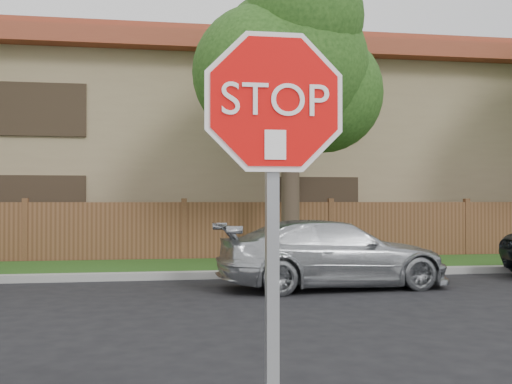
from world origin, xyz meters
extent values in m
cube|color=gray|center=(0.00, 8.15, 0.07)|extent=(70.00, 0.30, 0.15)
cube|color=#1E4714|center=(0.00, 9.80, 0.06)|extent=(70.00, 3.00, 0.12)
cube|color=brown|center=(0.00, 11.40, 0.80)|extent=(70.00, 0.12, 1.60)
cube|color=#98825E|center=(0.00, 17.00, 3.00)|extent=(34.00, 8.00, 6.00)
cube|color=brown|center=(0.00, 17.00, 6.25)|extent=(35.20, 9.20, 0.50)
cube|color=brown|center=(0.00, 17.00, 6.85)|extent=(33.00, 5.50, 0.70)
cylinder|color=#382B21|center=(2.50, 9.70, 1.96)|extent=(0.44, 0.44, 3.92)
sphere|color=#1C3F13|center=(2.50, 9.70, 4.90)|extent=(3.80, 3.80, 3.80)
sphere|color=#1C3F13|center=(3.40, 10.00, 4.34)|extent=(3.00, 3.00, 3.00)
sphere|color=#1C3F13|center=(1.70, 9.30, 4.62)|extent=(3.20, 3.20, 3.20)
sphere|color=#1C3F13|center=(2.70, 9.10, 5.95)|extent=(2.80, 2.80, 2.80)
cube|color=gray|center=(-0.02, -1.44, 1.25)|extent=(0.07, 0.06, 2.30)
cylinder|color=white|center=(-0.02, -1.50, 2.15)|extent=(1.01, 0.02, 1.01)
cylinder|color=red|center=(-0.02, -1.51, 2.15)|extent=(0.93, 0.02, 0.93)
cube|color=white|center=(-0.02, -1.53, 1.93)|extent=(0.11, 0.00, 0.15)
imported|color=#B2B6BA|center=(2.62, 6.47, 0.64)|extent=(4.51, 2.10, 1.27)
camera|label=1|loc=(-0.59, -4.48, 1.65)|focal=42.00mm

